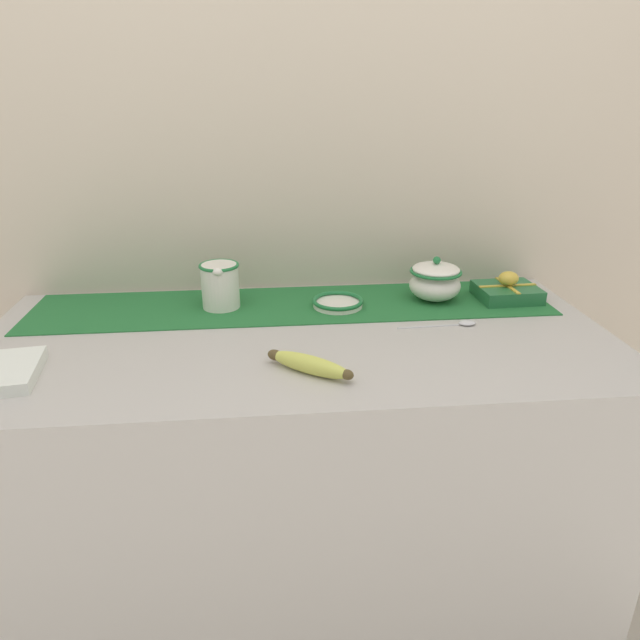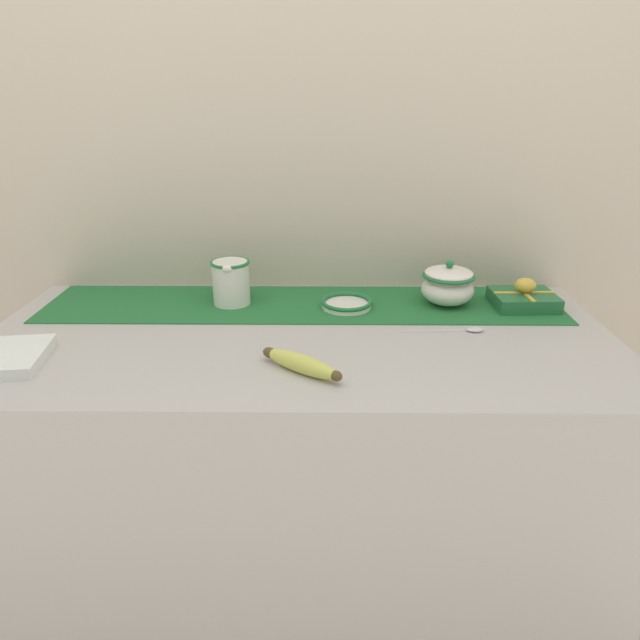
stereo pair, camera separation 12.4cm
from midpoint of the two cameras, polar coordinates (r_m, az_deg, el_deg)
ground_plane at (r=1.85m, az=0.52°, el=-28.05°), size 12.00×12.00×0.00m
countertop at (r=1.53m, az=0.58°, el=-17.18°), size 1.43×0.67×0.91m
back_wall at (r=1.56m, az=0.68°, el=13.89°), size 2.23×0.04×2.40m
table_runner at (r=1.47m, az=0.65°, el=1.57°), size 1.31×0.27×0.00m
cream_pitcher at (r=1.46m, az=-6.50°, el=3.89°), size 0.10×0.12×0.12m
sugar_bowl at (r=1.50m, az=15.01°, el=3.37°), size 0.13×0.13×0.12m
small_dish at (r=1.44m, az=5.13°, el=1.62°), size 0.13×0.13×0.02m
banana at (r=1.12m, az=1.26°, el=-4.46°), size 0.17×0.14×0.04m
spoon at (r=1.37m, az=17.23°, el=-0.96°), size 0.19×0.03×0.01m
napkin_stack at (r=1.29m, az=-26.91°, el=-3.43°), size 0.19×0.19×0.02m
gift_box at (r=1.55m, az=21.87°, el=2.02°), size 0.16×0.14×0.07m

